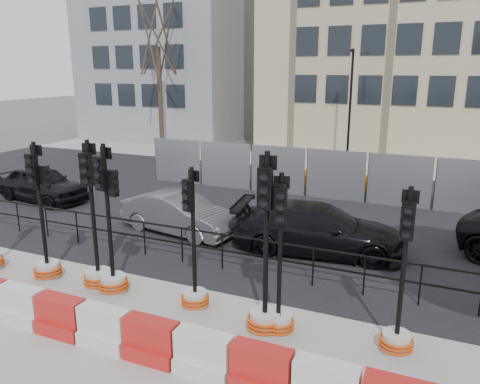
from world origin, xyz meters
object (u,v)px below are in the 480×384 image
at_px(traffic_signal_d, 112,259).
at_px(traffic_signal_h, 398,320).
at_px(car_a, 42,184).
at_px(car_c, 319,229).

relative_size(traffic_signal_d, traffic_signal_h, 1.11).
bearing_deg(car_a, traffic_signal_h, -102.81).
distance_m(car_a, car_c, 11.35).
distance_m(traffic_signal_d, traffic_signal_h, 6.30).
height_order(car_a, car_c, car_c).
distance_m(traffic_signal_h, car_a, 14.76).
distance_m(traffic_signal_d, car_c, 5.76).
bearing_deg(traffic_signal_h, car_a, 159.90).
height_order(traffic_signal_h, car_a, traffic_signal_h).
height_order(traffic_signal_d, car_a, traffic_signal_d).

